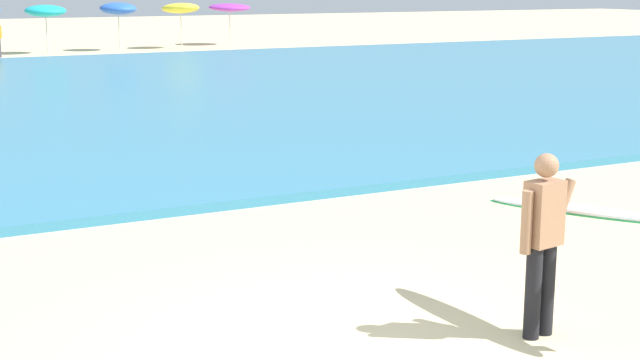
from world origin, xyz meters
name	(u,v)px	position (x,y,z in m)	size (l,w,h in m)	color
ground_plane	(366,354)	(0.00, 0.00, 0.00)	(160.00, 160.00, 0.00)	beige
sea	(14,100)	(0.00, 19.39, 0.07)	(120.00, 28.00, 0.14)	teal
surfer_with_board	(561,225)	(1.88, -0.31, 1.03)	(1.13, 2.32, 1.73)	black
beach_umbrella_5	(45,11)	(4.23, 36.81, 1.94)	(1.86, 1.89, 2.26)	beige
beach_umbrella_6	(118,9)	(7.70, 37.20, 1.99)	(1.74, 1.77, 2.32)	beige
beach_umbrella_7	(181,8)	(10.88, 37.38, 1.96)	(1.86, 1.89, 2.29)	beige
beach_umbrella_8	(230,7)	(14.02, 38.73, 1.93)	(2.18, 2.20, 2.17)	beige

